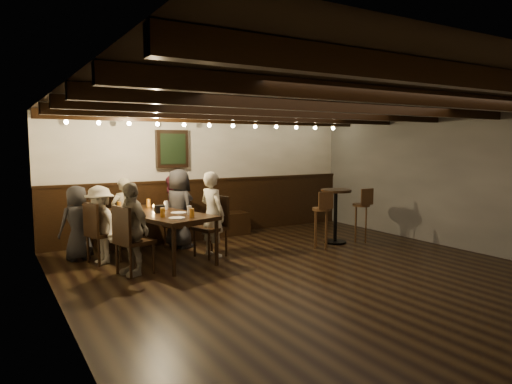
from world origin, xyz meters
TOP-DOWN VIEW (x-y plane):
  - room at (-0.29, 2.21)m, footprint 7.00×7.00m
  - dining_table at (-1.58, 1.99)m, footprint 1.42×2.20m
  - chair_left_near at (-2.39, 2.23)m, footprint 0.54×0.54m
  - chair_left_far at (-2.15, 1.37)m, footprint 0.55×0.55m
  - chair_right_near at (-1.00, 2.62)m, footprint 0.48×0.48m
  - chair_right_far at (-0.76, 1.75)m, footprint 0.56×0.56m
  - person_bench_left at (-2.68, 2.62)m, footprint 0.66×0.52m
  - person_bench_centre at (-1.86, 3.00)m, footprint 0.52×0.41m
  - person_bench_right at (-0.95, 3.10)m, footprint 0.72×0.62m
  - person_left_near at (-2.42, 2.23)m, footprint 0.64×0.87m
  - person_left_far at (-2.18, 1.36)m, footprint 0.51×0.83m
  - person_right_near at (-0.97, 2.63)m, footprint 0.61×0.78m
  - person_right_far at (-0.73, 1.76)m, footprint 0.46×0.58m
  - pint_a at (-2.03, 2.59)m, footprint 0.07×0.07m
  - pint_b at (-1.51, 2.69)m, footprint 0.07×0.07m
  - pint_c at (-1.89, 2.01)m, footprint 0.07×0.07m
  - pint_d at (-1.34, 2.27)m, footprint 0.07×0.07m
  - pint_e at (-1.67, 1.50)m, footprint 0.07×0.07m
  - pint_f at (-1.24, 1.52)m, footprint 0.07×0.07m
  - pint_g at (-1.31, 1.23)m, footprint 0.07×0.07m
  - plate_near at (-1.53, 1.28)m, footprint 0.24×0.24m
  - plate_far at (-1.32, 1.75)m, footprint 0.24×0.24m
  - condiment_caddy at (-1.56, 1.94)m, footprint 0.15×0.10m
  - candle at (-1.54, 2.31)m, footprint 0.05×0.05m
  - high_top_table at (1.66, 1.48)m, footprint 0.57×0.57m
  - bar_stool_left at (1.16, 1.28)m, footprint 0.33×0.35m
  - bar_stool_right at (2.16, 1.33)m, footprint 0.32×0.33m

SIDE VIEW (x-z plane):
  - chair_right_near at x=-1.00m, z-range -0.16..0.68m
  - chair_left_near at x=-2.39m, z-range -0.19..0.77m
  - chair_left_far at x=-2.15m, z-range -0.19..0.79m
  - chair_right_far at x=-0.76m, z-range -0.19..0.80m
  - bar_stool_left at x=1.16m, z-range -0.13..0.89m
  - bar_stool_right at x=2.16m, z-range -0.13..0.89m
  - person_bench_left at x=-2.68m, z-range 0.00..1.19m
  - person_left_near at x=-2.42m, z-range 0.00..1.21m
  - person_bench_centre at x=-1.86m, z-range 0.00..1.25m
  - person_bench_right at x=-0.95m, z-range 0.00..1.26m
  - person_left_far at x=-2.18m, z-range 0.00..1.31m
  - high_top_table at x=1.66m, z-range 0.16..1.17m
  - dining_table at x=-1.58m, z-range 0.32..1.08m
  - person_right_far at x=-0.73m, z-range 0.00..1.40m
  - person_right_near at x=-0.97m, z-range 0.00..1.41m
  - plate_near at x=-1.53m, z-range 0.76..0.77m
  - plate_far at x=-1.32m, z-range 0.76..0.77m
  - candle at x=-1.54m, z-range 0.76..0.81m
  - condiment_caddy at x=-1.56m, z-range 0.76..0.88m
  - pint_a at x=-2.03m, z-range 0.76..0.90m
  - pint_b at x=-1.51m, z-range 0.76..0.90m
  - pint_c at x=-1.89m, z-range 0.76..0.90m
  - pint_d at x=-1.34m, z-range 0.76..0.90m
  - pint_e at x=-1.67m, z-range 0.76..0.90m
  - pint_f at x=-1.24m, z-range 0.76..0.90m
  - pint_g at x=-1.31m, z-range 0.76..0.90m
  - room at x=-0.29m, z-range -2.43..4.57m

